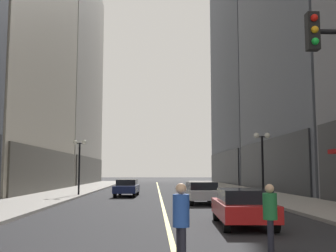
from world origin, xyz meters
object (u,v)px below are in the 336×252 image
Objects in this scene: pedestrian_in_green_parka at (270,213)px; street_lamp_right_mid at (262,151)px; car_navy at (127,187)px; car_red at (243,206)px; car_silver at (201,192)px; pedestrian_in_blue_hoodie at (181,219)px; street_lamp_left_far at (80,155)px.

pedestrian_in_green_parka is 0.37× the size of street_lamp_right_mid.
car_navy is at bearing 142.60° from street_lamp_right_mid.
pedestrian_in_green_parka is at bearing -94.49° from car_red.
car_silver is 4.89m from street_lamp_right_mid.
car_silver and car_navy have the same top height.
pedestrian_in_green_parka reaches higher than car_red.
pedestrian_in_green_parka is (2.23, 1.46, -0.04)m from pedestrian_in_blue_hoodie.
car_red is at bearing -108.42° from street_lamp_right_mid.
street_lamp_right_mid is (4.11, 16.08, 2.30)m from pedestrian_in_green_parka.
pedestrian_in_green_parka is (-0.38, -4.87, 0.23)m from car_red.
street_lamp_left_far is at bearing 138.77° from car_silver.
pedestrian_in_blue_hoodie is at bearing -109.89° from street_lamp_right_mid.
car_red is 12.08m from street_lamp_right_mid.
car_silver is (-0.33, 10.25, -0.00)m from car_red.
car_navy is 4.54m from street_lamp_left_far.
car_navy is 2.83× the size of pedestrian_in_blue_hoodie.
car_red is 4.90m from pedestrian_in_green_parka.
street_lamp_left_far is (-8.69, 22.78, 2.30)m from pedestrian_in_green_parka.
street_lamp_left_far is at bearing -176.70° from car_navy.
street_lamp_left_far reaches higher than pedestrian_in_green_parka.
car_silver is 0.97× the size of street_lamp_left_far.
car_red is 18.88m from car_navy.
street_lamp_left_far is (-3.76, -0.22, 2.54)m from car_navy.
street_lamp_right_mid is (3.73, 11.21, 2.54)m from car_red.
street_lamp_right_mid is (6.35, 17.55, 2.26)m from pedestrian_in_blue_hoodie.
street_lamp_right_mid is at bearing 75.65° from pedestrian_in_green_parka.
car_red is 2.77× the size of pedestrian_in_green_parka.
street_lamp_right_mid is at bearing 71.58° from car_red.
street_lamp_left_far reaches higher than pedestrian_in_blue_hoodie.
street_lamp_left_far reaches higher than car_navy.
street_lamp_left_far and street_lamp_right_mid have the same top height.
car_red and car_silver have the same top height.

